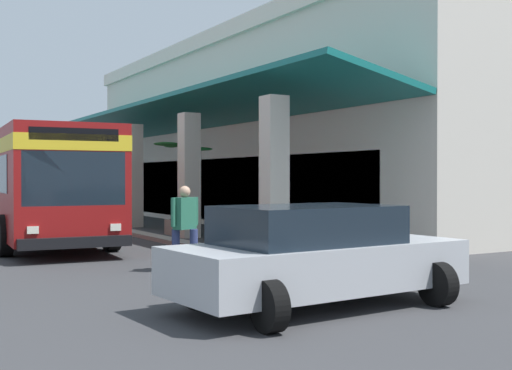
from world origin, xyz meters
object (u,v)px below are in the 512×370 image
(transit_bus, at_px, (37,178))
(pedestrian, at_px, (185,223))
(potted_palm, at_px, (180,209))
(parked_sedan_silver, at_px, (315,255))

(transit_bus, height_order, pedestrian, transit_bus)
(potted_palm, bearing_deg, pedestrian, -22.79)
(transit_bus, relative_size, potted_palm, 3.72)
(parked_sedan_silver, bearing_deg, transit_bus, -173.83)
(parked_sedan_silver, distance_m, potted_palm, 12.66)
(transit_bus, distance_m, pedestrian, 8.14)
(transit_bus, xyz_separation_m, potted_palm, (0.08, 4.53, -1.03))
(potted_palm, bearing_deg, parked_sedan_silver, -14.64)
(transit_bus, bearing_deg, pedestrian, 8.55)
(transit_bus, height_order, parked_sedan_silver, transit_bus)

